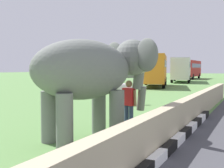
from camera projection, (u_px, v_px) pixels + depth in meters
The scene contains 8 objects.
barrier_parapet at pixel (158, 131), 6.97m from camera, with size 28.00×0.36×1.00m, color tan.
elephant at pixel (94, 71), 8.08m from camera, with size 4.02×3.26×2.99m.
person_handler at pixel (129, 102), 9.33m from camera, with size 0.34×0.65×1.66m.
bus_orange at pixel (154, 68), 31.06m from camera, with size 8.99×4.65×3.50m.
bus_white at pixel (181, 68), 41.47m from camera, with size 9.70×4.21×3.50m.
bus_red at pixel (190, 68), 53.71m from camera, with size 10.07×2.67×3.50m.
cow_near at pixel (122, 89), 15.71m from camera, with size 1.66×1.60×1.23m.
hill_east at pixel (97, 76), 69.05m from camera, with size 29.75×23.80×10.08m.
Camera 1 is at (-4.66, 1.78, 2.06)m, focal length 44.80 mm.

